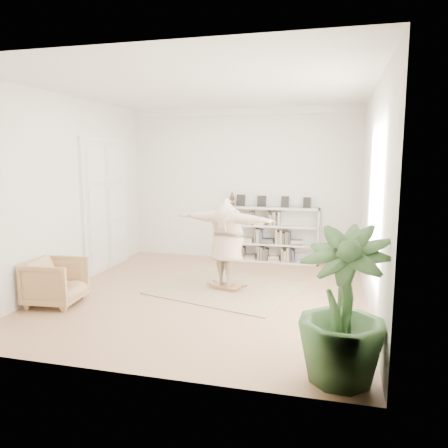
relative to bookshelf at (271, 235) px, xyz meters
name	(u,v)px	position (x,y,z in m)	size (l,w,h in m)	color
floor	(207,295)	(-0.74, -2.82, -0.64)	(6.00, 6.00, 0.00)	tan
room_shell	(242,111)	(-0.74, 0.12, 2.87)	(6.00, 6.00, 6.00)	silver
doors	(105,206)	(-3.45, -1.52, 0.76)	(0.09, 1.78, 2.92)	white
bookshelf	(271,235)	(0.00, 0.00, 0.00)	(2.20, 0.35, 1.64)	silver
armchair	(56,282)	(-3.04, -3.93, -0.25)	(0.83, 0.85, 0.78)	tan
rug	(227,289)	(-0.46, -2.44, -0.63)	(2.50, 2.00, 0.02)	tan
rocker_board	(227,286)	(-0.46, -2.44, -0.57)	(0.55, 0.42, 0.10)	olive
person	(227,240)	(-0.46, -2.44, 0.30)	(2.00, 0.54, 1.63)	#C9AD96
houseplant	(342,306)	(1.56, -5.37, 0.23)	(0.97, 0.97, 1.72)	#34582C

